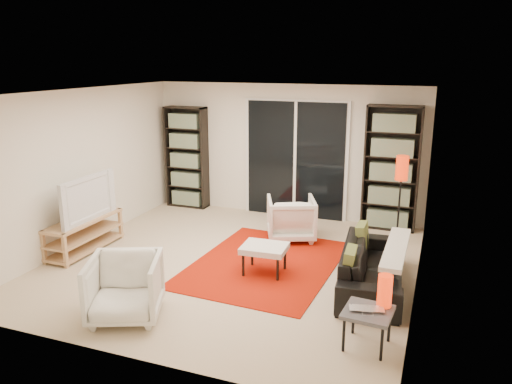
% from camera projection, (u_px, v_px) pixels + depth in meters
% --- Properties ---
extents(floor, '(5.00, 5.00, 0.00)m').
position_uv_depth(floor, '(232.00, 263.00, 7.13)').
color(floor, beige).
rests_on(floor, ground).
extents(wall_back, '(5.00, 0.02, 2.40)m').
position_uv_depth(wall_back, '(286.00, 151.00, 9.08)').
color(wall_back, white).
rests_on(wall_back, ground).
extents(wall_front, '(5.00, 0.02, 2.40)m').
position_uv_depth(wall_front, '(123.00, 243.00, 4.56)').
color(wall_front, white).
rests_on(wall_front, ground).
extents(wall_left, '(0.02, 5.00, 2.40)m').
position_uv_depth(wall_left, '(82.00, 168.00, 7.67)').
color(wall_left, white).
rests_on(wall_left, ground).
extents(wall_right, '(0.02, 5.00, 2.40)m').
position_uv_depth(wall_right, '(423.00, 199.00, 5.97)').
color(wall_right, white).
rests_on(wall_right, ground).
extents(ceiling, '(5.00, 5.00, 0.02)m').
position_uv_depth(ceiling, '(230.00, 92.00, 6.51)').
color(ceiling, white).
rests_on(ceiling, wall_back).
extents(sliding_door, '(1.92, 0.08, 2.16)m').
position_uv_depth(sliding_door, '(295.00, 160.00, 9.02)').
color(sliding_door, white).
rests_on(sliding_door, ground).
extents(bookshelf_left, '(0.80, 0.30, 1.95)m').
position_uv_depth(bookshelf_left, '(187.00, 157.00, 9.65)').
color(bookshelf_left, black).
rests_on(bookshelf_left, ground).
extents(bookshelf_right, '(0.90, 0.30, 2.10)m').
position_uv_depth(bookshelf_right, '(391.00, 169.00, 8.32)').
color(bookshelf_right, black).
rests_on(bookshelf_right, ground).
extents(tv_stand, '(0.44, 1.36, 0.50)m').
position_uv_depth(tv_stand, '(85.00, 234.00, 7.54)').
color(tv_stand, tan).
rests_on(tv_stand, floor).
extents(tv, '(0.16, 1.17, 0.67)m').
position_uv_depth(tv, '(82.00, 198.00, 7.38)').
color(tv, black).
rests_on(tv, tv_stand).
extents(rug, '(2.02, 2.66, 0.01)m').
position_uv_depth(rug, '(265.00, 264.00, 7.09)').
color(rug, '#AA1604').
rests_on(rug, floor).
extents(sofa, '(0.90, 1.95, 0.55)m').
position_uv_depth(sofa, '(373.00, 267.00, 6.32)').
color(sofa, black).
rests_on(sofa, floor).
extents(armchair_back, '(0.97, 0.98, 0.69)m').
position_uv_depth(armchair_back, '(291.00, 218.00, 8.00)').
color(armchair_back, silver).
rests_on(armchair_back, floor).
extents(armchair_front, '(1.01, 1.02, 0.72)m').
position_uv_depth(armchair_front, '(125.00, 288.00, 5.54)').
color(armchair_front, silver).
rests_on(armchair_front, floor).
extents(ottoman, '(0.62, 0.52, 0.40)m').
position_uv_depth(ottoman, '(264.00, 249.00, 6.71)').
color(ottoman, silver).
rests_on(ottoman, floor).
extents(side_table, '(0.51, 0.51, 0.40)m').
position_uv_depth(side_table, '(368.00, 315.00, 4.98)').
color(side_table, '#4A4A4F').
rests_on(side_table, floor).
extents(laptop, '(0.39, 0.30, 0.03)m').
position_uv_depth(laptop, '(367.00, 312.00, 4.92)').
color(laptop, silver).
rests_on(laptop, side_table).
extents(table_lamp, '(0.15, 0.15, 0.33)m').
position_uv_depth(table_lamp, '(385.00, 291.00, 5.02)').
color(table_lamp, red).
rests_on(table_lamp, side_table).
extents(floor_lamp, '(0.21, 0.21, 1.40)m').
position_uv_depth(floor_lamp, '(401.00, 177.00, 7.66)').
color(floor_lamp, black).
rests_on(floor_lamp, floor).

